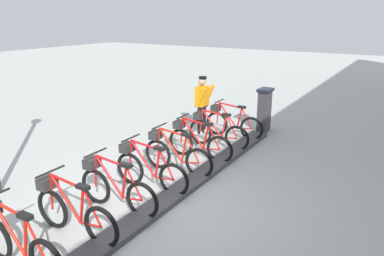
{
  "coord_description": "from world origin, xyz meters",
  "views": [
    {
      "loc": [
        -3.53,
        4.85,
        3.3
      ],
      "look_at": [
        0.5,
        -1.71,
        0.9
      ],
      "focal_mm": 33.96,
      "sensor_mm": 36.0,
      "label": 1
    }
  ],
  "objects_px": {
    "bike_docked_0": "(231,122)",
    "bike_docked_2": "(197,141)",
    "bike_docked_1": "(216,131)",
    "bike_docked_7": "(16,242)",
    "bike_docked_4": "(148,169)",
    "bike_docked_6": "(72,211)",
    "worker_near_rack": "(202,103)",
    "payment_kiosk": "(264,109)",
    "bike_docked_5": "(114,187)",
    "bike_docked_3": "(175,154)"
  },
  "relations": [
    {
      "from": "bike_docked_2",
      "to": "bike_docked_7",
      "type": "relative_size",
      "value": 1.0
    },
    {
      "from": "bike_docked_0",
      "to": "worker_near_rack",
      "type": "bearing_deg",
      "value": 7.04
    },
    {
      "from": "bike_docked_2",
      "to": "bike_docked_5",
      "type": "bearing_deg",
      "value": 90.0
    },
    {
      "from": "bike_docked_5",
      "to": "bike_docked_6",
      "type": "bearing_deg",
      "value": 90.0
    },
    {
      "from": "bike_docked_0",
      "to": "bike_docked_4",
      "type": "height_order",
      "value": "same"
    },
    {
      "from": "bike_docked_6",
      "to": "worker_near_rack",
      "type": "xyz_separation_m",
      "value": [
        0.88,
        -5.53,
        0.48
      ]
    },
    {
      "from": "bike_docked_1",
      "to": "bike_docked_7",
      "type": "xyz_separation_m",
      "value": [
        0.0,
        5.64,
        0.0
      ]
    },
    {
      "from": "payment_kiosk",
      "to": "bike_docked_4",
      "type": "xyz_separation_m",
      "value": [
        0.57,
        4.76,
        -0.24
      ]
    },
    {
      "from": "bike_docked_1",
      "to": "bike_docked_4",
      "type": "relative_size",
      "value": 1.0
    },
    {
      "from": "bike_docked_7",
      "to": "bike_docked_5",
      "type": "bearing_deg",
      "value": -90.0
    },
    {
      "from": "bike_docked_1",
      "to": "bike_docked_6",
      "type": "distance_m",
      "value": 4.7
    },
    {
      "from": "bike_docked_1",
      "to": "bike_docked_7",
      "type": "distance_m",
      "value": 5.64
    },
    {
      "from": "bike_docked_3",
      "to": "bike_docked_4",
      "type": "xyz_separation_m",
      "value": [
        0.0,
        0.94,
        0.0
      ]
    },
    {
      "from": "bike_docked_3",
      "to": "worker_near_rack",
      "type": "bearing_deg",
      "value": -71.92
    },
    {
      "from": "bike_docked_4",
      "to": "bike_docked_6",
      "type": "bearing_deg",
      "value": 90.0
    },
    {
      "from": "bike_docked_1",
      "to": "bike_docked_3",
      "type": "distance_m",
      "value": 1.88
    },
    {
      "from": "payment_kiosk",
      "to": "bike_docked_1",
      "type": "relative_size",
      "value": 0.74
    },
    {
      "from": "bike_docked_0",
      "to": "bike_docked_1",
      "type": "bearing_deg",
      "value": 90.0
    },
    {
      "from": "bike_docked_0",
      "to": "bike_docked_1",
      "type": "height_order",
      "value": "same"
    },
    {
      "from": "bike_docked_5",
      "to": "bike_docked_4",
      "type": "bearing_deg",
      "value": -90.0
    },
    {
      "from": "bike_docked_3",
      "to": "bike_docked_6",
      "type": "bearing_deg",
      "value": 90.0
    },
    {
      "from": "payment_kiosk",
      "to": "bike_docked_7",
      "type": "xyz_separation_m",
      "value": [
        0.57,
        7.58,
        -0.24
      ]
    },
    {
      "from": "bike_docked_3",
      "to": "bike_docked_4",
      "type": "relative_size",
      "value": 1.0
    },
    {
      "from": "bike_docked_1",
      "to": "bike_docked_3",
      "type": "relative_size",
      "value": 1.0
    },
    {
      "from": "bike_docked_0",
      "to": "worker_near_rack",
      "type": "distance_m",
      "value": 1.01
    },
    {
      "from": "bike_docked_5",
      "to": "worker_near_rack",
      "type": "xyz_separation_m",
      "value": [
        0.88,
        -4.59,
        0.48
      ]
    },
    {
      "from": "bike_docked_0",
      "to": "worker_near_rack",
      "type": "relative_size",
      "value": 1.04
    },
    {
      "from": "payment_kiosk",
      "to": "bike_docked_2",
      "type": "distance_m",
      "value": 2.95
    },
    {
      "from": "worker_near_rack",
      "to": "bike_docked_1",
      "type": "bearing_deg",
      "value": 136.8
    },
    {
      "from": "bike_docked_4",
      "to": "bike_docked_5",
      "type": "distance_m",
      "value": 0.94
    },
    {
      "from": "bike_docked_3",
      "to": "bike_docked_2",
      "type": "bearing_deg",
      "value": -90.0
    },
    {
      "from": "bike_docked_2",
      "to": "worker_near_rack",
      "type": "xyz_separation_m",
      "value": [
        0.88,
        -1.77,
        0.48
      ]
    },
    {
      "from": "bike_docked_2",
      "to": "bike_docked_5",
      "type": "relative_size",
      "value": 1.0
    },
    {
      "from": "bike_docked_4",
      "to": "bike_docked_5",
      "type": "xyz_separation_m",
      "value": [
        0.0,
        0.94,
        0.0
      ]
    },
    {
      "from": "bike_docked_0",
      "to": "bike_docked_5",
      "type": "bearing_deg",
      "value": 90.0
    },
    {
      "from": "bike_docked_7",
      "to": "worker_near_rack",
      "type": "relative_size",
      "value": 1.04
    },
    {
      "from": "bike_docked_1",
      "to": "bike_docked_6",
      "type": "height_order",
      "value": "same"
    },
    {
      "from": "payment_kiosk",
      "to": "bike_docked_6",
      "type": "bearing_deg",
      "value": 85.08
    },
    {
      "from": "bike_docked_0",
      "to": "bike_docked_2",
      "type": "height_order",
      "value": "same"
    },
    {
      "from": "bike_docked_1",
      "to": "bike_docked_5",
      "type": "bearing_deg",
      "value": 90.0
    },
    {
      "from": "bike_docked_4",
      "to": "worker_near_rack",
      "type": "xyz_separation_m",
      "value": [
        0.88,
        -3.65,
        0.48
      ]
    },
    {
      "from": "bike_docked_3",
      "to": "bike_docked_5",
      "type": "distance_m",
      "value": 1.88
    },
    {
      "from": "bike_docked_1",
      "to": "worker_near_rack",
      "type": "xyz_separation_m",
      "value": [
        0.88,
        -0.83,
        0.48
      ]
    },
    {
      "from": "bike_docked_2",
      "to": "worker_near_rack",
      "type": "distance_m",
      "value": 2.04
    },
    {
      "from": "bike_docked_1",
      "to": "bike_docked_7",
      "type": "height_order",
      "value": "same"
    },
    {
      "from": "bike_docked_2",
      "to": "worker_near_rack",
      "type": "relative_size",
      "value": 1.04
    },
    {
      "from": "bike_docked_2",
      "to": "bike_docked_0",
      "type": "bearing_deg",
      "value": -90.0
    },
    {
      "from": "bike_docked_3",
      "to": "bike_docked_7",
      "type": "height_order",
      "value": "same"
    },
    {
      "from": "bike_docked_5",
      "to": "bike_docked_6",
      "type": "height_order",
      "value": "same"
    },
    {
      "from": "payment_kiosk",
      "to": "bike_docked_1",
      "type": "bearing_deg",
      "value": 73.62
    }
  ]
}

